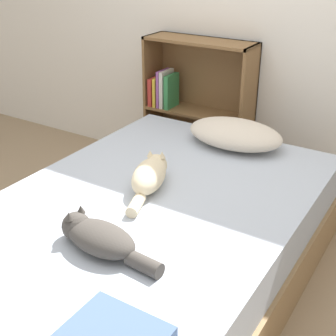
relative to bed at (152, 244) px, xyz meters
The scene contains 7 objects.
ground_plane 0.26m from the bed, ahead, with size 8.00×8.00×0.00m, color #997F60.
wall_back 1.72m from the bed, 90.00° to the left, with size 8.00×0.06×2.50m.
bed is the anchor object (origin of this frame).
pillow 0.87m from the bed, 85.07° to the left, with size 0.58×0.37×0.15m.
cat_light 0.35m from the bed, 126.63° to the left, with size 0.25×0.47×0.14m.
cat_dark 0.55m from the bed, 84.03° to the right, with size 0.49×0.20×0.14m.
bookshelf 1.37m from the bed, 109.52° to the left, with size 0.79×0.26×1.03m.
Camera 1 is at (1.10, -1.61, 1.65)m, focal length 50.00 mm.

